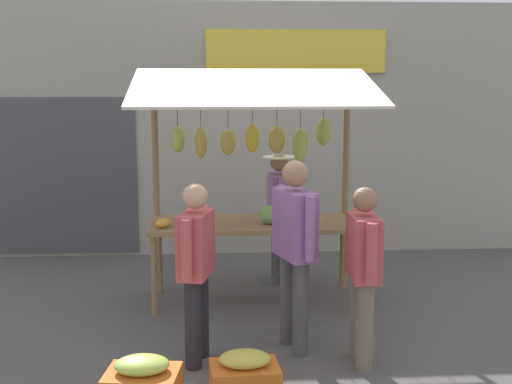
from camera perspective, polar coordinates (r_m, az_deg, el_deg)
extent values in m
plane|color=#514F4C|center=(7.43, -0.16, -9.17)|extent=(40.00, 40.00, 0.00)
cube|color=#9E998E|center=(9.27, -1.07, 5.27)|extent=(9.00, 0.25, 3.40)
cube|color=yellow|center=(9.17, 3.41, 11.77)|extent=(2.40, 0.06, 0.56)
cube|color=#47474C|center=(9.38, -15.80, 1.28)|extent=(1.90, 0.04, 2.10)
cube|color=olive|center=(7.20, -0.16, -2.71)|extent=(2.20, 0.90, 0.05)
cylinder|color=olive|center=(6.94, -8.61, -7.03)|extent=(0.06, 0.06, 0.83)
cylinder|color=olive|center=(7.08, 8.53, -6.70)|extent=(0.06, 0.06, 0.83)
cylinder|color=olive|center=(7.69, -8.15, -5.40)|extent=(0.06, 0.06, 0.83)
cylinder|color=olive|center=(7.82, 7.30, -5.14)|extent=(0.06, 0.06, 0.83)
cylinder|color=olive|center=(7.55, -8.42, 0.21)|extent=(0.07, 0.07, 2.35)
cylinder|color=olive|center=(7.68, 7.55, 0.39)|extent=(0.07, 0.07, 2.35)
cylinder|color=olive|center=(7.45, -0.38, 7.73)|extent=(2.12, 0.06, 0.06)
cube|color=beige|center=(6.90, -0.09, 8.85)|extent=(2.50, 1.46, 0.39)
cylinder|color=brown|center=(7.52, 5.72, 6.97)|extent=(0.01, 0.01, 0.19)
ellipsoid|color=#B2CC4C|center=(7.53, 5.69, 5.08)|extent=(0.20, 0.22, 0.31)
cylinder|color=brown|center=(7.45, 3.77, 6.54)|extent=(0.01, 0.01, 0.30)
ellipsoid|color=#B2CC4C|center=(7.48, 3.74, 3.96)|extent=(0.25, 0.26, 0.37)
cylinder|color=brown|center=(7.49, 1.78, 6.68)|extent=(0.01, 0.01, 0.27)
ellipsoid|color=gold|center=(7.51, 1.76, 4.47)|extent=(0.27, 0.28, 0.31)
cylinder|color=brown|center=(7.44, -0.31, 6.78)|extent=(0.01, 0.01, 0.25)
ellipsoid|color=yellow|center=(7.46, -0.31, 4.58)|extent=(0.22, 0.23, 0.33)
cylinder|color=brown|center=(7.43, -2.39, 6.52)|extent=(0.01, 0.01, 0.31)
ellipsoid|color=gold|center=(7.45, -2.37, 4.22)|extent=(0.18, 0.22, 0.29)
cylinder|color=brown|center=(7.44, -4.71, 6.60)|extent=(0.01, 0.01, 0.29)
ellipsoid|color=gold|center=(7.46, -4.67, 4.18)|extent=(0.18, 0.20, 0.34)
cylinder|color=brown|center=(7.42, -6.67, 6.60)|extent=(0.01, 0.01, 0.27)
ellipsoid|color=#B2CC4C|center=(7.44, -6.63, 4.43)|extent=(0.20, 0.23, 0.29)
ellipsoid|color=orange|center=(7.43, -5.36, -1.63)|extent=(0.21, 0.26, 0.14)
ellipsoid|color=gold|center=(6.96, -7.85, -2.61)|extent=(0.21, 0.21, 0.10)
sphere|color=#729E4C|center=(7.06, 1.11, -1.93)|extent=(0.20, 0.20, 0.20)
cylinder|color=#4C4C51|center=(8.19, 1.79, -4.67)|extent=(0.14, 0.14, 0.75)
cylinder|color=#4C4C51|center=(7.95, 2.05, -5.10)|extent=(0.14, 0.14, 0.75)
cube|color=#93669E|center=(7.94, 1.94, -0.38)|extent=(0.24, 0.47, 0.53)
cylinder|color=#93669E|center=(8.21, 1.64, 0.11)|extent=(0.09, 0.09, 0.49)
cylinder|color=#93669E|center=(7.65, 2.27, -0.58)|extent=(0.09, 0.09, 0.49)
sphere|color=#8C664C|center=(7.88, 1.96, 2.50)|extent=(0.21, 0.21, 0.21)
cylinder|color=beige|center=(7.87, 1.96, 2.94)|extent=(0.39, 0.39, 0.02)
cylinder|color=#4C4C51|center=(5.94, 3.79, -9.77)|extent=(0.14, 0.14, 0.84)
cylinder|color=#4C4C51|center=(6.18, 2.69, -8.99)|extent=(0.14, 0.14, 0.84)
cube|color=#93669E|center=(5.87, 3.29, -2.74)|extent=(0.36, 0.55, 0.59)
cylinder|color=#93669E|center=(5.58, 4.61, -3.12)|extent=(0.09, 0.09, 0.55)
cylinder|color=#93669E|center=(6.14, 2.10, -1.95)|extent=(0.09, 0.09, 0.55)
sphere|color=#A87A5B|center=(5.79, 3.33, 1.55)|extent=(0.23, 0.23, 0.23)
cylinder|color=#726656|center=(5.70, 9.18, -11.18)|extent=(0.14, 0.14, 0.75)
cylinder|color=#726656|center=(5.93, 8.66, -10.35)|extent=(0.14, 0.14, 0.75)
cube|color=#BF4C51|center=(5.63, 9.08, -4.64)|extent=(0.22, 0.45, 0.53)
cylinder|color=#BF4C51|center=(5.35, 9.74, -5.15)|extent=(0.09, 0.09, 0.49)
cylinder|color=#BF4C51|center=(5.89, 8.49, -3.77)|extent=(0.09, 0.09, 0.49)
sphere|color=#8C664C|center=(5.54, 9.18, -0.65)|extent=(0.21, 0.21, 0.21)
cylinder|color=#232328|center=(5.69, -5.33, -11.07)|extent=(0.14, 0.14, 0.76)
cylinder|color=#232328|center=(5.92, -4.69, -10.24)|extent=(0.14, 0.14, 0.76)
cube|color=#BF4C51|center=(5.62, -5.10, -4.42)|extent=(0.32, 0.50, 0.54)
cylinder|color=#BF4C51|center=(5.34, -5.90, -4.92)|extent=(0.09, 0.09, 0.49)
cylinder|color=#BF4C51|center=(5.89, -4.38, -3.56)|extent=(0.09, 0.09, 0.49)
sphere|color=tan|center=(5.54, -5.16, -0.36)|extent=(0.21, 0.21, 0.21)
ellipsoid|color=#B2CC4C|center=(4.98, -9.61, -14.18)|extent=(0.39, 0.30, 0.12)
ellipsoid|color=gold|center=(5.06, -0.95, -13.91)|extent=(0.38, 0.27, 0.12)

